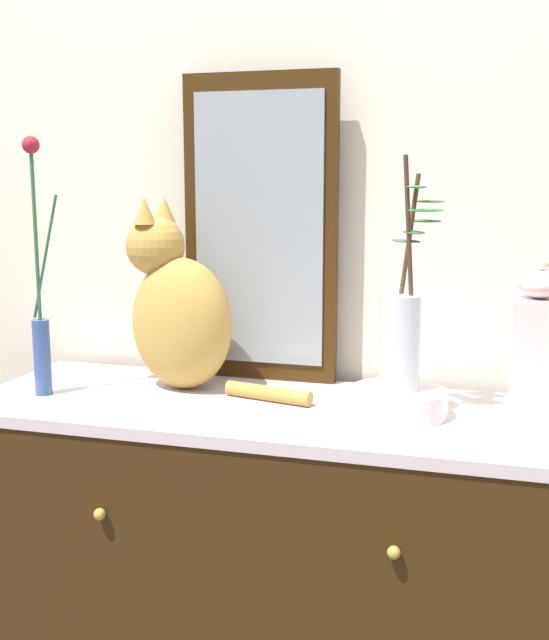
% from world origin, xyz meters
% --- Properties ---
extents(wall_back, '(4.40, 0.08, 2.60)m').
position_xyz_m(wall_back, '(0.00, 0.30, 1.30)').
color(wall_back, silver).
rests_on(wall_back, ground_plane).
extents(sideboard, '(1.29, 0.48, 0.80)m').
position_xyz_m(sideboard, '(0.00, -0.00, 0.40)').
color(sideboard, '#331F0A').
rests_on(sideboard, ground_plane).
extents(mirror_leaning, '(0.36, 0.03, 0.70)m').
position_xyz_m(mirror_leaning, '(-0.09, 0.21, 1.15)').
color(mirror_leaning, '#361F09').
rests_on(mirror_leaning, sideboard).
extents(cat_sitting, '(0.45, 0.22, 0.43)m').
position_xyz_m(cat_sitting, '(-0.25, 0.08, 0.98)').
color(cat_sitting, '#B2893F').
rests_on(cat_sitting, sideboard).
extents(vase_slim_green, '(0.07, 0.04, 0.55)m').
position_xyz_m(vase_slim_green, '(-0.51, -0.06, 0.98)').
color(vase_slim_green, '#35508C').
rests_on(vase_slim_green, sideboard).
extents(bowl_porcelain, '(0.19, 0.19, 0.05)m').
position_xyz_m(bowl_porcelain, '(0.26, -0.00, 0.83)').
color(bowl_porcelain, silver).
rests_on(bowl_porcelain, sideboard).
extents(vase_glass_clear, '(0.12, 0.13, 0.46)m').
position_xyz_m(vase_glass_clear, '(0.26, 0.00, 0.98)').
color(vase_glass_clear, silver).
rests_on(vase_glass_clear, bowl_porcelain).
extents(jar_lidded_porcelain, '(0.10, 0.10, 0.32)m').
position_xyz_m(jar_lidded_porcelain, '(0.51, -0.01, 0.95)').
color(jar_lidded_porcelain, silver).
rests_on(jar_lidded_porcelain, sideboard).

